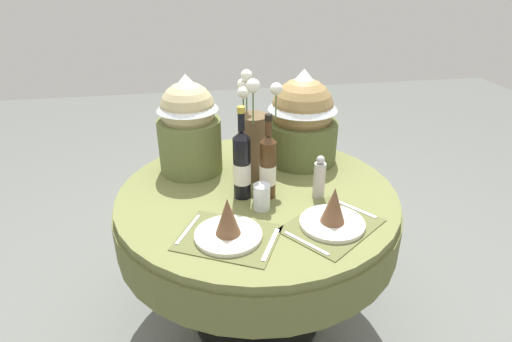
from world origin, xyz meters
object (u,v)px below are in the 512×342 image
object	(u,v)px
place_setting_left	(228,227)
wine_bottle_left	(242,164)
flower_vase	(253,139)
tumbler_near_left	(262,197)
wine_bottle_centre	(268,166)
pepper_mill	(319,178)
gift_tub_back_right	(302,114)
place_setting_right	(333,215)
gift_tub_back_left	(189,121)
dining_table	(257,217)

from	to	relation	value
place_setting_left	wine_bottle_left	size ratio (longest dim) A/B	1.09
flower_vase	tumbler_near_left	size ratio (longest dim) A/B	4.54
wine_bottle_centre	wine_bottle_left	bearing A→B (deg)	171.98
pepper_mill	gift_tub_back_right	bearing A→B (deg)	86.87
pepper_mill	place_setting_right	bearing A→B (deg)	-93.65
wine_bottle_left	gift_tub_back_right	world-z (taller)	gift_tub_back_right
place_setting_left	pepper_mill	bearing A→B (deg)	29.78
gift_tub_back_left	dining_table	bearing A→B (deg)	-43.94
place_setting_right	gift_tub_back_left	bearing A→B (deg)	131.35
pepper_mill	tumbler_near_left	bearing A→B (deg)	-167.56
wine_bottle_left	wine_bottle_centre	xyz separation A→B (m)	(0.10, -0.01, -0.01)
place_setting_left	pepper_mill	distance (m)	0.46
dining_table	pepper_mill	distance (m)	0.34
place_setting_right	flower_vase	size ratio (longest dim) A/B	0.91
gift_tub_back_left	tumbler_near_left	bearing A→B (deg)	-56.83
place_setting_left	flower_vase	size ratio (longest dim) A/B	0.89
flower_vase	place_setting_left	bearing A→B (deg)	-109.89
pepper_mill	gift_tub_back_right	size ratio (longest dim) A/B	0.42
wine_bottle_left	tumbler_near_left	xyz separation A→B (m)	(0.06, -0.11, -0.09)
place_setting_right	gift_tub_back_left	size ratio (longest dim) A/B	0.96
place_setting_right	wine_bottle_centre	size ratio (longest dim) A/B	1.20
wine_bottle_left	gift_tub_back_right	size ratio (longest dim) A/B	0.88
place_setting_right	flower_vase	bearing A→B (deg)	116.66
tumbler_near_left	gift_tub_back_right	world-z (taller)	gift_tub_back_right
dining_table	wine_bottle_left	bearing A→B (deg)	-153.92
place_setting_right	tumbler_near_left	distance (m)	0.29
flower_vase	pepper_mill	distance (m)	0.34
wine_bottle_centre	tumbler_near_left	bearing A→B (deg)	-114.33
tumbler_near_left	pepper_mill	size ratio (longest dim) A/B	0.57
pepper_mill	place_setting_left	bearing A→B (deg)	-150.22
wine_bottle_left	wine_bottle_centre	bearing A→B (deg)	-8.02
wine_bottle_left	pepper_mill	size ratio (longest dim) A/B	2.11
wine_bottle_centre	pepper_mill	bearing A→B (deg)	-10.18
dining_table	wine_bottle_left	xyz separation A→B (m)	(-0.07, -0.03, 0.28)
place_setting_right	pepper_mill	size ratio (longest dim) A/B	2.33
wine_bottle_centre	tumbler_near_left	world-z (taller)	wine_bottle_centre
wine_bottle_left	place_setting_left	bearing A→B (deg)	-107.81
wine_bottle_centre	gift_tub_back_right	size ratio (longest dim) A/B	0.80
place_setting_left	flower_vase	distance (m)	0.50
wine_bottle_left	tumbler_near_left	bearing A→B (deg)	-60.04
flower_vase	tumbler_near_left	xyz separation A→B (m)	(-0.01, -0.28, -0.13)
dining_table	pepper_mill	bearing A→B (deg)	-19.34
place_setting_right	tumbler_near_left	size ratio (longest dim) A/B	4.12
gift_tub_back_right	place_setting_left	bearing A→B (deg)	-125.34
place_setting_left	flower_vase	xyz separation A→B (m)	(0.16, 0.45, 0.13)
tumbler_near_left	dining_table	bearing A→B (deg)	87.31
dining_table	gift_tub_back_left	world-z (taller)	gift_tub_back_left
flower_vase	pepper_mill	xyz separation A→B (m)	(0.24, -0.22, -0.09)
wine_bottle_centre	place_setting_left	bearing A→B (deg)	-125.97
gift_tub_back_right	place_setting_right	bearing A→B (deg)	-93.33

